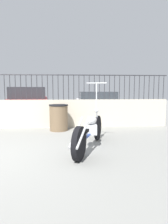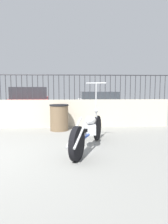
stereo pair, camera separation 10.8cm
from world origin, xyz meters
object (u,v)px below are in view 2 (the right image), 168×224
motorcycle_blue (88,132)px  trash_bin (59,117)px  car_white (98,104)px  car_red (31,102)px

motorcycle_blue → trash_bin: size_ratio=2.59×
car_white → motorcycle_blue: bearing=170.5°
trash_bin → car_red: 3.72m
car_red → car_white: car_red is taller
motorcycle_blue → car_white: bearing=11.1°
trash_bin → car_red: bearing=115.2°
car_white → trash_bin: bearing=152.5°
car_red → car_white: bearing=-98.7°
car_red → trash_bin: bearing=-161.2°
trash_bin → motorcycle_blue: bearing=-71.0°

